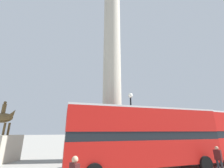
% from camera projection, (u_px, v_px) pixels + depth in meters
% --- Properties ---
extents(ground_plane, '(200.00, 200.00, 0.00)m').
position_uv_depth(ground_plane, '(112.00, 160.00, 14.24)').
color(ground_plane, gray).
extents(monument_column, '(4.46, 4.46, 24.41)m').
position_uv_depth(monument_column, '(112.00, 63.00, 17.28)').
color(monument_column, '#ADA593').
rests_on(monument_column, ground_plane).
extents(bus_a, '(11.31, 3.42, 4.30)m').
position_uv_depth(bus_a, '(145.00, 135.00, 10.88)').
color(bus_a, red).
rests_on(bus_a, ground_plane).
extents(street_lamp, '(0.41, 0.41, 5.94)m').
position_uv_depth(street_lamp, '(131.00, 124.00, 12.80)').
color(street_lamp, black).
rests_on(street_lamp, ground_plane).
extents(pedestrian_by_plinth, '(0.22, 0.46, 1.69)m').
position_uv_depth(pedestrian_by_plinth, '(218.00, 158.00, 9.93)').
color(pedestrian_by_plinth, '#28282D').
rests_on(pedestrian_by_plinth, ground_plane).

